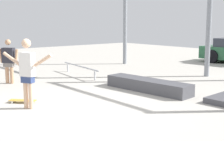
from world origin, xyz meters
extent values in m
plane|color=#B2ADA3|center=(0.00, 0.00, 0.00)|extent=(36.00, 36.00, 0.00)
cylinder|color=#DBAD89|center=(-0.86, -0.89, 0.42)|extent=(0.11, 0.11, 0.84)
cylinder|color=#DBAD89|center=(-0.73, -0.82, 0.42)|extent=(0.11, 0.11, 0.84)
cube|color=navy|center=(-0.80, -0.85, 0.76)|extent=(0.35, 0.30, 0.18)
cube|color=silver|center=(-0.80, -0.85, 1.14)|extent=(0.40, 0.33, 0.60)
sphere|color=#DBAD89|center=(-0.80, -0.85, 1.66)|extent=(0.23, 0.23, 0.23)
cylinder|color=#DBAD89|center=(-1.20, -1.07, 1.26)|extent=(0.50, 0.32, 0.35)
cylinder|color=#DBAD89|center=(-0.39, -0.63, 1.26)|extent=(0.50, 0.32, 0.35)
cube|color=gold|center=(-1.43, -0.74, 0.07)|extent=(0.69, 0.66, 0.01)
cylinder|color=silver|center=(-1.31, -0.49, 0.03)|extent=(0.06, 0.06, 0.05)
cylinder|color=silver|center=(-1.17, -0.65, 0.03)|extent=(0.06, 0.06, 0.05)
cylinder|color=silver|center=(-1.69, -0.83, 0.03)|extent=(0.06, 0.06, 0.05)
cylinder|color=silver|center=(-1.54, -0.99, 0.03)|extent=(0.06, 0.06, 0.05)
cube|color=#47474C|center=(-0.25, 2.96, 0.19)|extent=(3.04, 0.95, 0.38)
cylinder|color=#B7BABF|center=(-4.02, 2.93, 0.38)|extent=(2.97, 0.46, 0.06)
cylinder|color=#B7BABF|center=(-5.23, 3.09, 0.19)|extent=(0.07, 0.07, 0.38)
cylinder|color=#B7BABF|center=(-2.80, 2.77, 0.19)|extent=(0.07, 0.07, 0.38)
cylinder|color=gray|center=(-5.54, 6.79, 2.60)|extent=(0.20, 0.20, 5.20)
cylinder|color=gray|center=(-0.60, 6.79, 2.60)|extent=(0.20, 0.20, 5.20)
cylinder|color=black|center=(-2.78, 10.63, 0.35)|extent=(0.72, 0.28, 0.70)
cylinder|color=tan|center=(-4.24, 0.13, 0.37)|extent=(0.13, 0.13, 0.74)
cylinder|color=tan|center=(-4.38, 0.02, 0.37)|extent=(0.13, 0.13, 0.74)
cube|color=slate|center=(-4.31, 0.07, 0.68)|extent=(0.41, 0.39, 0.16)
cube|color=#26262D|center=(-4.31, 0.07, 1.01)|extent=(0.46, 0.43, 0.54)
sphere|color=tan|center=(-4.31, 0.07, 1.48)|extent=(0.21, 0.21, 0.21)
cylinder|color=tan|center=(-4.08, 0.26, 0.99)|extent=(0.19, 0.18, 0.50)
cylinder|color=tan|center=(-4.54, -0.11, 0.99)|extent=(0.19, 0.18, 0.50)
camera|label=1|loc=(6.49, -4.19, 2.20)|focal=50.00mm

